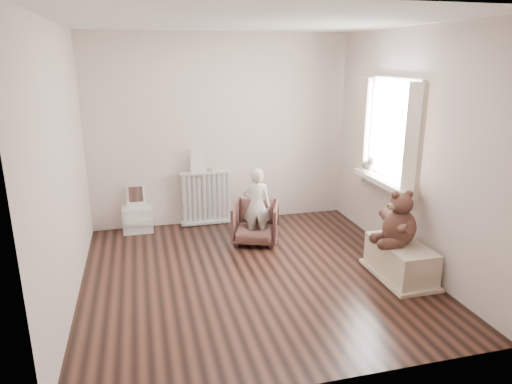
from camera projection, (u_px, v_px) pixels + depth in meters
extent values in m
cube|color=black|center=(253.00, 274.00, 4.98)|extent=(3.60, 3.60, 0.01)
cube|color=white|center=(252.00, 21.00, 4.24)|extent=(3.60, 3.60, 0.01)
cube|color=beige|center=(221.00, 131.00, 6.28)|extent=(3.60, 0.02, 2.60)
cube|color=beige|center=(321.00, 215.00, 2.93)|extent=(3.60, 0.02, 2.60)
cube|color=beige|center=(62.00, 168.00, 4.18)|extent=(0.02, 3.60, 2.60)
cube|color=beige|center=(411.00, 149.00, 5.04)|extent=(0.02, 3.60, 2.60)
cube|color=white|center=(394.00, 132.00, 5.26)|extent=(0.03, 0.90, 1.10)
cube|color=silver|center=(383.00, 181.00, 5.41)|extent=(0.22, 1.10, 0.06)
cube|color=beige|center=(413.00, 146.00, 4.72)|extent=(0.06, 0.26, 1.30)
cube|color=beige|center=(362.00, 130.00, 5.78)|extent=(0.06, 0.26, 1.30)
cube|color=silver|center=(207.00, 198.00, 6.37)|extent=(0.73, 0.14, 0.77)
cube|color=beige|center=(198.00, 161.00, 6.19)|extent=(0.19, 0.02, 0.32)
cylinder|color=#A59E8C|center=(211.00, 169.00, 6.27)|extent=(0.10, 0.10, 0.06)
cube|color=silver|center=(137.00, 212.00, 6.14)|extent=(0.40, 0.28, 0.62)
imported|color=brown|center=(256.00, 222.00, 5.79)|extent=(0.72, 0.73, 0.52)
imported|color=white|center=(257.00, 206.00, 5.67)|extent=(0.41, 0.34, 0.97)
cube|color=beige|center=(400.00, 259.00, 4.88)|extent=(0.43, 0.82, 0.38)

